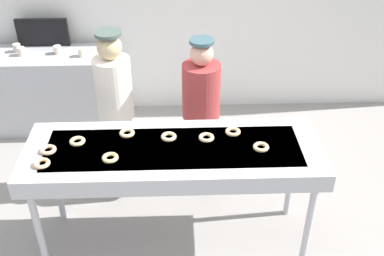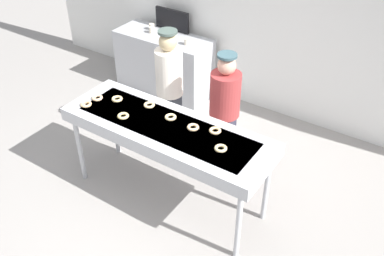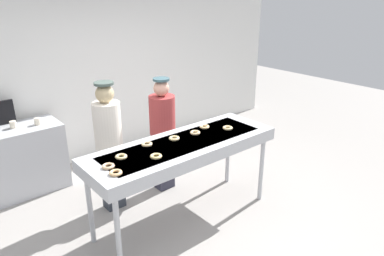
{
  "view_description": "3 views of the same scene",
  "coord_description": "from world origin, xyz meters",
  "views": [
    {
      "loc": [
        0.04,
        -2.84,
        3.1
      ],
      "look_at": [
        0.15,
        0.23,
        1.04
      ],
      "focal_mm": 42.92,
      "sensor_mm": 36.0,
      "label": 1
    },
    {
      "loc": [
        2.22,
        -2.87,
        3.6
      ],
      "look_at": [
        0.24,
        0.12,
        1.01
      ],
      "focal_mm": 40.43,
      "sensor_mm": 36.0,
      "label": 2
    },
    {
      "loc": [
        -2.31,
        -2.91,
        2.64
      ],
      "look_at": [
        0.27,
        0.17,
        1.08
      ],
      "focal_mm": 33.54,
      "sensor_mm": 36.0,
      "label": 3
    }
  ],
  "objects": [
    {
      "name": "back_wall",
      "position": [
        0.0,
        2.39,
        1.45
      ],
      "size": [
        8.0,
        0.12,
        2.9
      ],
      "primitive_type": "cube",
      "color": "white",
      "rests_on": "ground"
    },
    {
      "name": "plain_donut_4",
      "position": [
        -0.75,
        0.09,
        1.04
      ],
      "size": [
        0.13,
        0.13,
        0.03
      ],
      "primitive_type": "torus",
      "rotation": [
        0.0,
        0.0,
        3.07
      ],
      "color": "#E7CD8A",
      "rests_on": "fryer_conveyor"
    },
    {
      "name": "plain_donut_2",
      "position": [
        -0.95,
        -0.02,
        1.04
      ],
      "size": [
        0.17,
        0.17,
        0.03
      ],
      "primitive_type": "torus",
      "rotation": [
        0.0,
        0.0,
        1.07
      ],
      "color": "beige",
      "rests_on": "fryer_conveyor"
    },
    {
      "name": "plain_donut_3",
      "position": [
        -0.47,
        -0.13,
        1.04
      ],
      "size": [
        0.13,
        0.13,
        0.03
      ],
      "primitive_type": "torus",
      "rotation": [
        0.0,
        0.0,
        1.66
      ],
      "color": "#EDD082",
      "rests_on": "fryer_conveyor"
    },
    {
      "name": "prep_counter",
      "position": [
        -1.49,
        1.94,
        0.47
      ],
      "size": [
        1.52,
        0.6,
        0.93
      ],
      "primitive_type": "cube",
      "color": "#B7BABF",
      "rests_on": "ground"
    },
    {
      "name": "plain_donut_6",
      "position": [
        -0.37,
        0.19,
        1.04
      ],
      "size": [
        0.17,
        0.17,
        0.03
      ],
      "primitive_type": "torus",
      "rotation": [
        0.0,
        0.0,
        2.37
      ],
      "color": "beige",
      "rests_on": "fryer_conveyor"
    },
    {
      "name": "plain_donut_5",
      "position": [
        0.67,
        -0.04,
        1.04
      ],
      "size": [
        0.14,
        0.14,
        0.03
      ],
      "primitive_type": "torus",
      "rotation": [
        0.0,
        0.0,
        1.45
      ],
      "color": "beige",
      "rests_on": "fryer_conveyor"
    },
    {
      "name": "plain_donut_0",
      "position": [
        -0.96,
        -0.18,
        1.04
      ],
      "size": [
        0.13,
        0.13,
        0.03
      ],
      "primitive_type": "torus",
      "rotation": [
        0.0,
        0.0,
        3.06
      ],
      "color": "#F9C282",
      "rests_on": "fryer_conveyor"
    },
    {
      "name": "ground_plane",
      "position": [
        0.0,
        0.0,
        0.0
      ],
      "size": [
        16.0,
        16.0,
        0.0
      ],
      "primitive_type": "plane",
      "color": "#9E9993"
    },
    {
      "name": "paper_cup_2",
      "position": [
        -1.01,
        1.87,
        0.98
      ],
      "size": [
        0.08,
        0.08,
        0.09
      ],
      "primitive_type": "cylinder",
      "color": "beige",
      "rests_on": "prep_counter"
    },
    {
      "name": "worker_baker",
      "position": [
        -0.53,
        0.78,
        0.93
      ],
      "size": [
        0.33,
        0.33,
        1.65
      ],
      "rotation": [
        0.0,
        0.0,
        3.15
      ],
      "color": "#2D333D",
      "rests_on": "ground"
    },
    {
      "name": "plain_donut_7",
      "position": [
        0.48,
        0.18,
        1.04
      ],
      "size": [
        0.17,
        0.17,
        0.03
      ],
      "primitive_type": "torus",
      "rotation": [
        0.0,
        0.0,
        2.29
      ],
      "color": "#F7CE8E",
      "rests_on": "fryer_conveyor"
    },
    {
      "name": "plain_donut_8",
      "position": [
        -0.04,
        0.13,
        1.04
      ],
      "size": [
        0.13,
        0.13,
        0.03
      ],
      "primitive_type": "torus",
      "rotation": [
        0.0,
        0.0,
        1.61
      ],
      "color": "beige",
      "rests_on": "fryer_conveyor"
    },
    {
      "name": "plain_donut_1",
      "position": [
        0.26,
        0.1,
        1.04
      ],
      "size": [
        0.17,
        0.17,
        0.03
      ],
      "primitive_type": "torus",
      "rotation": [
        0.0,
        0.0,
        0.56
      ],
      "color": "beige",
      "rests_on": "fryer_conveyor"
    },
    {
      "name": "worker_assistant",
      "position": [
        0.25,
        0.77,
        0.9
      ],
      "size": [
        0.35,
        0.35,
        1.58
      ],
      "rotation": [
        0.0,
        0.0,
        3.03
      ],
      "color": "#2D2D3D",
      "rests_on": "ground"
    },
    {
      "name": "fryer_conveyor",
      "position": [
        0.0,
        0.0,
        0.94
      ],
      "size": [
        2.3,
        0.77,
        1.02
      ],
      "color": "#B7BABF",
      "rests_on": "ground"
    },
    {
      "name": "paper_cup_3",
      "position": [
        -1.29,
        1.95,
        0.98
      ],
      "size": [
        0.08,
        0.08,
        0.09
      ],
      "primitive_type": "cylinder",
      "color": "beige",
      "rests_on": "prep_counter"
    }
  ]
}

